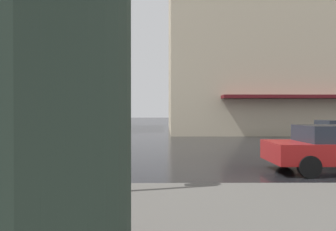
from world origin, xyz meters
TOP-DOWN VIEW (x-y plane):
  - ground_plane at (0.00, 0.00)m, footprint 220.00×220.00m
  - zebra_crossing at (4.00, 0.26)m, footprint 13.00×5.50m
  - haussmann_block_corner at (21.77, -17.91)m, footprint 19.75×25.31m
  - billboard_column at (-7.68, -3.97)m, footprint 1.36×1.36m
  - traffic_signal_post at (-3.63, -3.87)m, footprint 0.44×0.30m

SIDE VIEW (x-z plane):
  - ground_plane at x=0.00m, z-range 0.00..0.00m
  - zebra_crossing at x=4.00m, z-range 0.00..0.01m
  - billboard_column at x=-7.68m, z-range 0.19..3.73m
  - traffic_signal_post at x=-3.63m, z-range 0.89..4.24m
  - haussmann_block_corner at x=21.77m, z-range -0.23..22.05m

